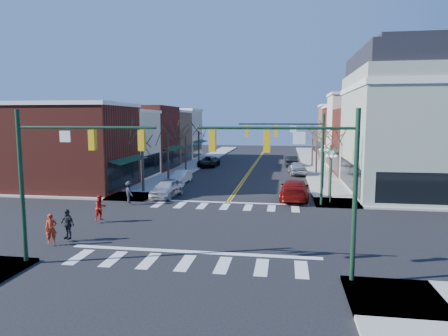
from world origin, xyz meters
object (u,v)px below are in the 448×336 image
at_px(victorian_corner, 420,120).
at_px(car_left_mid, 181,177).
at_px(pedestrian_red_a, 51,229).
at_px(pedestrian_dark_b, 129,192).
at_px(pedestrian_red_b, 100,208).
at_px(car_right_near, 295,190).
at_px(car_left_far, 209,162).
at_px(lamppost_midblock, 324,159).
at_px(car_right_mid, 297,168).
at_px(pedestrian_dark_a, 67,224).
at_px(car_right_far, 291,161).
at_px(lamppost_corner, 331,167).
at_px(car_left_near, 167,188).

bearing_deg(victorian_corner, car_left_mid, 173.57).
distance_m(car_left_mid, pedestrian_red_a, 21.89).
bearing_deg(pedestrian_red_a, pedestrian_dark_b, 58.72).
bearing_deg(pedestrian_red_b, car_right_near, -22.07).
xyz_separation_m(car_left_far, pedestrian_red_a, (-1.43, -36.66, 0.21)).
relative_size(lamppost_midblock, car_left_far, 0.82).
height_order(car_left_far, pedestrian_dark_b, pedestrian_dark_b).
relative_size(lamppost_midblock, pedestrian_red_b, 2.57).
height_order(car_right_mid, pedestrian_red_b, pedestrian_red_b).
bearing_deg(lamppost_midblock, pedestrian_red_a, -128.87).
distance_m(victorian_corner, pedestrian_red_b, 28.38).
height_order(pedestrian_dark_a, pedestrian_dark_b, pedestrian_dark_b).
height_order(victorian_corner, lamppost_midblock, victorian_corner).
bearing_deg(car_right_mid, pedestrian_red_b, 56.85).
xyz_separation_m(car_right_mid, car_right_far, (-0.64, 8.80, -0.06)).
bearing_deg(car_left_mid, car_right_far, 57.35).
bearing_deg(car_right_far, car_right_mid, 90.93).
distance_m(car_right_mid, pedestrian_red_b, 28.50).
relative_size(lamppost_midblock, pedestrian_dark_b, 2.46).
bearing_deg(pedestrian_dark_b, pedestrian_dark_a, 138.26).
bearing_deg(victorian_corner, pedestrian_dark_a, -142.29).
xyz_separation_m(pedestrian_red_a, pedestrian_dark_b, (0.11, 10.53, 0.08)).
height_order(lamppost_corner, car_left_near, lamppost_corner).
xyz_separation_m(lamppost_corner, pedestrian_dark_b, (-15.82, -2.75, -1.93)).
distance_m(victorian_corner, lamppost_midblock, 9.10).
xyz_separation_m(car_left_near, pedestrian_dark_a, (-1.72, -13.17, 0.21)).
xyz_separation_m(car_left_mid, car_left_far, (0.10, 14.80, 0.07)).
bearing_deg(pedestrian_dark_a, lamppost_corner, 59.88).
xyz_separation_m(victorian_corner, car_left_mid, (-22.90, 2.58, -6.00)).
xyz_separation_m(pedestrian_dark_a, pedestrian_dark_b, (-0.32, 9.65, 0.04)).
distance_m(car_left_near, pedestrian_red_b, 9.24).
xyz_separation_m(car_left_near, pedestrian_red_b, (-1.78, -9.06, 0.21)).
bearing_deg(pedestrian_dark_b, car_left_mid, -49.81).
bearing_deg(pedestrian_dark_a, pedestrian_red_b, 111.99).
bearing_deg(car_right_near, car_right_far, -87.69).
height_order(car_right_far, pedestrian_dark_a, pedestrian_dark_a).
bearing_deg(pedestrian_dark_b, pedestrian_red_b, 139.11).
bearing_deg(pedestrian_dark_a, car_right_far, 92.78).
bearing_deg(car_left_near, lamppost_midblock, 28.80).
distance_m(car_left_near, car_right_far, 27.21).
distance_m(victorian_corner, pedestrian_dark_a, 30.61).
relative_size(car_left_far, pedestrian_dark_b, 2.99).
distance_m(lamppost_corner, pedestrian_red_b, 17.74).
xyz_separation_m(victorian_corner, pedestrian_red_b, (-23.85, -14.29, -5.66)).
bearing_deg(car_right_mid, car_right_far, -90.98).
bearing_deg(victorian_corner, lamppost_corner, -144.14).
bearing_deg(pedestrian_red_b, lamppost_corner, -31.12).
bearing_deg(car_right_far, lamppost_midblock, 95.12).
relative_size(car_left_mid, pedestrian_red_b, 2.38).
relative_size(car_right_far, pedestrian_red_a, 2.93).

